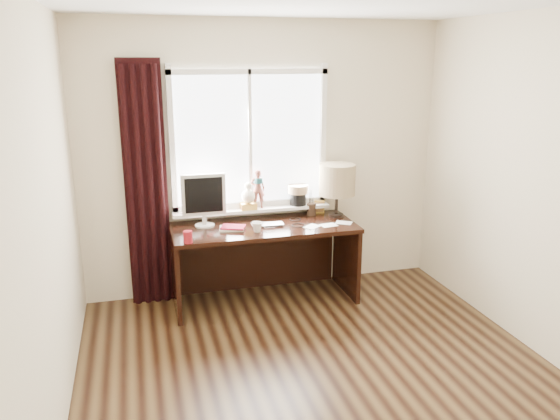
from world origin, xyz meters
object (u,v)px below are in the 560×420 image
object	(u,v)px
laptop	(268,225)
monitor	(204,197)
desk	(262,247)
mug	(257,227)
table_lamp	(337,180)
red_cup	(188,237)

from	to	relation	value
laptop	monitor	distance (m)	0.64
desk	mug	bearing A→B (deg)	-111.57
mug	desk	bearing A→B (deg)	68.43
laptop	table_lamp	bearing A→B (deg)	12.95
laptop	monitor	bearing A→B (deg)	169.30
desk	monitor	distance (m)	0.75
red_cup	table_lamp	size ratio (longest dim) A/B	0.20
laptop	desk	distance (m)	0.28
red_cup	laptop	bearing A→B (deg)	20.60
monitor	table_lamp	distance (m)	1.28
laptop	table_lamp	size ratio (longest dim) A/B	0.57
laptop	mug	size ratio (longest dim) A/B	3.14
desk	monitor	xyz separation A→B (m)	(-0.53, 0.03, 0.52)
laptop	mug	xyz separation A→B (m)	(-0.13, -0.15, 0.04)
mug	monitor	size ratio (longest dim) A/B	0.19
red_cup	desk	bearing A→B (deg)	28.58
desk	monitor	size ratio (longest dim) A/B	3.47
red_cup	desk	xyz separation A→B (m)	(0.73, 0.40, -0.29)
desk	table_lamp	world-z (taller)	table_lamp
mug	red_cup	distance (m)	0.64
laptop	red_cup	xyz separation A→B (m)	(-0.76, -0.28, 0.04)
red_cup	monitor	xyz separation A→B (m)	(0.20, 0.43, 0.23)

